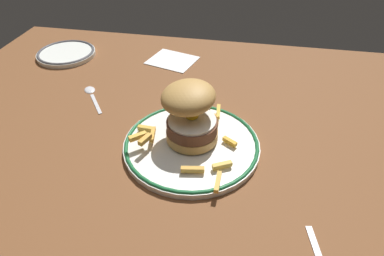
% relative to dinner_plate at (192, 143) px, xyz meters
% --- Properties ---
extents(ground_plane, '(1.37, 1.06, 0.04)m').
position_rel_dinner_plate_xyz_m(ground_plane, '(0.02, -0.00, -0.03)').
color(ground_plane, brown).
extents(dinner_plate, '(0.27, 0.27, 0.02)m').
position_rel_dinner_plate_xyz_m(dinner_plate, '(0.00, 0.00, 0.00)').
color(dinner_plate, white).
rests_on(dinner_plate, ground_plane).
extents(burger, '(0.15, 0.15, 0.12)m').
position_rel_dinner_plate_xyz_m(burger, '(-0.01, 0.01, 0.06)').
color(burger, tan).
rests_on(burger, dinner_plate).
extents(fries_pile, '(0.21, 0.25, 0.03)m').
position_rel_dinner_plate_xyz_m(fries_pile, '(-0.01, 0.00, 0.02)').
color(fries_pile, '#E8B050').
rests_on(fries_pile, dinner_plate).
extents(side_plate, '(0.17, 0.17, 0.02)m').
position_rel_dinner_plate_xyz_m(side_plate, '(-0.44, 0.33, -0.00)').
color(side_plate, white).
rests_on(side_plate, ground_plane).
extents(spoon, '(0.09, 0.12, 0.01)m').
position_rel_dinner_plate_xyz_m(spoon, '(-0.29, 0.15, -0.00)').
color(spoon, silver).
rests_on(spoon, ground_plane).
extents(napkin, '(0.15, 0.14, 0.00)m').
position_rel_dinner_plate_xyz_m(napkin, '(-0.13, 0.36, -0.01)').
color(napkin, white).
rests_on(napkin, ground_plane).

